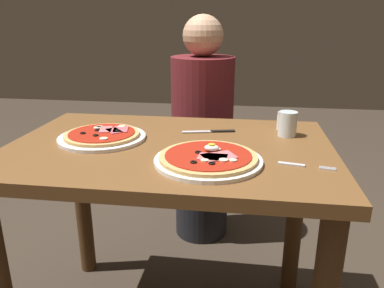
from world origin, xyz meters
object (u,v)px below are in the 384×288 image
object	(u,v)px
water_glass_near	(288,126)
pizza_foreground	(208,159)
fork	(302,166)
salt_shaker	(281,121)
dining_table	(170,183)
pizza_across_left	(102,136)
knife	(212,131)
diner_person	(202,138)

from	to	relation	value
water_glass_near	pizza_foreground	bearing A→B (deg)	-129.87
fork	salt_shaker	distance (m)	0.37
dining_table	pizza_foreground	bearing A→B (deg)	-45.01
pizza_across_left	salt_shaker	world-z (taller)	salt_shaker
pizza_foreground	fork	xyz separation A→B (m)	(0.27, 0.01, -0.01)
fork	knife	size ratio (longest dim) A/B	0.81
dining_table	fork	distance (m)	0.46
water_glass_near	knife	distance (m)	0.27
pizza_across_left	diner_person	distance (m)	0.78
fork	pizza_across_left	bearing A→B (deg)	166.15
water_glass_near	fork	distance (m)	0.30
salt_shaker	knife	bearing A→B (deg)	-164.03
pizza_foreground	diner_person	size ratio (longest dim) A/B	0.27
salt_shaker	dining_table	bearing A→B (deg)	-148.34
water_glass_near	knife	size ratio (longest dim) A/B	0.45
pizza_foreground	diner_person	distance (m)	0.90
pizza_across_left	knife	distance (m)	0.40
pizza_foreground	diner_person	xyz separation A→B (m)	(-0.12, 0.87, -0.21)
water_glass_near	diner_person	size ratio (longest dim) A/B	0.07
dining_table	water_glass_near	world-z (taller)	water_glass_near
pizza_across_left	diner_person	xyz separation A→B (m)	(0.27, 0.70, -0.21)
pizza_foreground	fork	size ratio (longest dim) A/B	2.01
water_glass_near	fork	bearing A→B (deg)	-87.21
water_glass_near	diner_person	distance (m)	0.72
pizza_foreground	water_glass_near	world-z (taller)	water_glass_near
knife	pizza_across_left	bearing A→B (deg)	-159.39
dining_table	diner_person	bearing A→B (deg)	87.76
fork	salt_shaker	bearing A→B (deg)	94.73
fork	salt_shaker	size ratio (longest dim) A/B	2.35
pizza_across_left	salt_shaker	bearing A→B (deg)	18.77
diner_person	salt_shaker	bearing A→B (deg)	125.91
pizza_across_left	fork	bearing A→B (deg)	-13.85
water_glass_near	knife	xyz separation A→B (m)	(-0.27, 0.01, -0.03)
fork	salt_shaker	world-z (taller)	salt_shaker
fork	water_glass_near	bearing A→B (deg)	92.79
dining_table	pizza_foreground	world-z (taller)	pizza_foreground
pizza_foreground	diner_person	bearing A→B (deg)	97.70
pizza_across_left	knife	bearing A→B (deg)	20.61
pizza_across_left	fork	world-z (taller)	pizza_across_left
dining_table	pizza_across_left	bearing A→B (deg)	174.46
dining_table	pizza_foreground	distance (m)	0.25
pizza_foreground	water_glass_near	distance (m)	0.39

